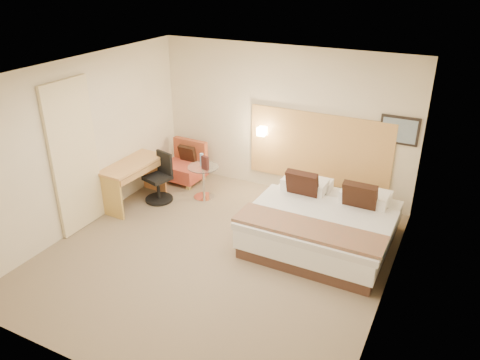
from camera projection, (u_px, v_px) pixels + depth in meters
The scene contains 19 objects.
floor at pixel (217, 255), 7.00m from camera, with size 4.80×5.00×0.02m, color #7A6952.
ceiling at pixel (212, 73), 5.84m from camera, with size 4.80×5.00×0.02m, color silver.
wall_back at pixel (283, 121), 8.44m from camera, with size 4.80×0.02×2.70m, color beige.
wall_front at pixel (83, 270), 4.39m from camera, with size 4.80×0.02×2.70m, color beige.
wall_left at pixel (82, 144), 7.40m from camera, with size 0.02×5.00×2.70m, color beige.
wall_right at pixel (395, 210), 5.44m from camera, with size 0.02×5.00×2.70m, color beige.
headboard_panel at pixel (318, 149), 8.30m from camera, with size 2.60×0.04×1.30m, color tan.
art_frame at pixel (399, 130), 7.54m from camera, with size 0.62×0.03×0.47m, color black.
art_canvas at pixel (399, 131), 7.52m from camera, with size 0.54×0.01×0.39m, color slate.
lamp_arm at pixel (263, 130), 8.60m from camera, with size 0.02×0.02×0.12m, color silver.
lamp_shade at pixel (262, 131), 8.55m from camera, with size 0.15×0.15×0.15m, color #FFEDC6.
curtain at pixel (74, 157), 7.23m from camera, with size 0.06×0.90×2.42m, color beige.
bottle_a at pixel (202, 159), 8.41m from camera, with size 0.07×0.07×0.22m, color #8EB3DC.
menu_folder at pixel (205, 163), 8.24m from camera, with size 0.15×0.06×0.25m, color #3E1B19.
bed at pixel (322, 224), 7.16m from camera, with size 2.14×2.05×1.02m.
lounge_chair at pixel (185, 165), 9.22m from camera, with size 0.78×0.69×0.79m.
side_table at pixel (204, 181), 8.51m from camera, with size 0.71×0.71×0.62m.
desk at pixel (133, 172), 8.22m from camera, with size 0.63×1.28×0.78m.
desk_chair at pixel (160, 181), 8.43m from camera, with size 0.62×0.62×0.89m.
Camera 1 is at (2.94, -5.07, 3.99)m, focal length 35.00 mm.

